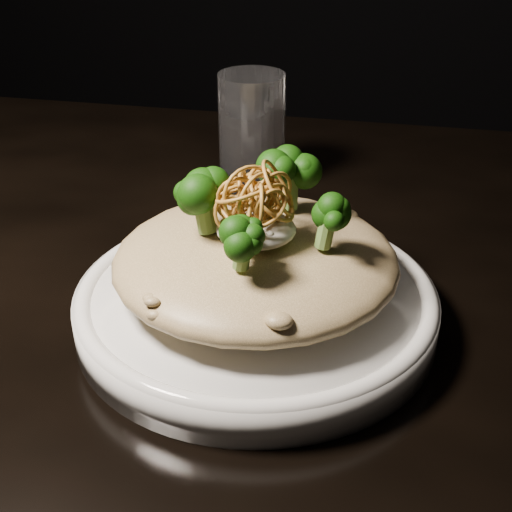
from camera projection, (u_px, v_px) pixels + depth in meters
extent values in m
cube|color=black|center=(241.00, 297.00, 0.59)|extent=(1.10, 0.80, 0.04)
cylinder|color=silver|center=(256.00, 306.00, 0.51)|extent=(0.26, 0.26, 0.03)
ellipsoid|color=brown|center=(256.00, 260.00, 0.50)|extent=(0.20, 0.20, 0.04)
ellipsoid|color=silver|center=(256.00, 229.00, 0.48)|extent=(0.05, 0.05, 0.02)
cylinder|color=white|center=(252.00, 132.00, 0.70)|extent=(0.08, 0.08, 0.12)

